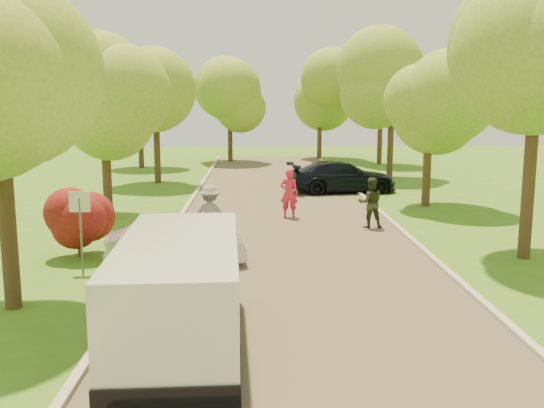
{
  "coord_description": "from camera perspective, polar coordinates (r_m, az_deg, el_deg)",
  "views": [
    {
      "loc": [
        -1.08,
        -12.1,
        4.56
      ],
      "look_at": [
        -0.56,
        7.05,
        1.3
      ],
      "focal_mm": 40.0,
      "sensor_mm": 36.0,
      "label": 1
    }
  ],
  "objects": [
    {
      "name": "tree_r_midb",
      "position": [
        27.21,
        15.06,
        10.0
      ],
      "size": [
        4.51,
        4.4,
        7.01
      ],
      "color": "#382619",
      "rests_on": "ground"
    },
    {
      "name": "person_olive",
      "position": [
        22.21,
        9.25,
        0.11
      ],
      "size": [
        0.92,
        0.72,
        1.85
      ],
      "primitive_type": "imported",
      "rotation": [
        0.0,
        0.0,
        3.11
      ],
      "color": "#282F1C",
      "rests_on": "ground"
    },
    {
      "name": "person_striped",
      "position": [
        23.9,
        1.61,
        1.01
      ],
      "size": [
        0.77,
        0.58,
        1.94
      ],
      "primitive_type": "imported",
      "rotation": [
        0.0,
        0.0,
        2.97
      ],
      "color": "red",
      "rests_on": "ground"
    },
    {
      "name": "tree_l_midb",
      "position": [
        24.77,
        -15.15,
        9.39
      ],
      "size": [
        4.3,
        4.2,
        6.62
      ],
      "color": "#382619",
      "rests_on": "ground"
    },
    {
      "name": "minivan",
      "position": [
        11.53,
        -8.66,
        -8.0
      ],
      "size": [
        2.4,
        5.6,
        2.05
      ],
      "rotation": [
        0.0,
        0.0,
        0.04
      ],
      "color": "silver",
      "rests_on": "ground"
    },
    {
      "name": "red_shrub",
      "position": [
        18.68,
        -17.76,
        -1.48
      ],
      "size": [
        1.7,
        1.7,
        1.95
      ],
      "color": "#382619",
      "rests_on": "ground"
    },
    {
      "name": "tree_bg_d",
      "position": [
        48.4,
        4.81,
        10.51
      ],
      "size": [
        5.12,
        5.0,
        7.72
      ],
      "color": "#382619",
      "rests_on": "ground"
    },
    {
      "name": "tree_bg_a",
      "position": [
        42.81,
        -12.13,
        10.45
      ],
      "size": [
        5.12,
        5.0,
        7.72
      ],
      "color": "#382619",
      "rests_on": "ground"
    },
    {
      "name": "ground",
      "position": [
        12.97,
        3.37,
        -10.93
      ],
      "size": [
        100.0,
        100.0,
        0.0
      ],
      "primitive_type": "plane",
      "color": "#406A19",
      "rests_on": "ground"
    },
    {
      "name": "dark_sedan",
      "position": [
        30.79,
        6.64,
        2.55
      ],
      "size": [
        5.68,
        2.94,
        1.57
      ],
      "primitive_type": "imported",
      "rotation": [
        0.0,
        0.0,
        1.71
      ],
      "color": "black",
      "rests_on": "ground"
    },
    {
      "name": "tree_l_mida",
      "position": [
        14.11,
        -23.74,
        11.36
      ],
      "size": [
        4.71,
        4.6,
        7.39
      ],
      "color": "#382619",
      "rests_on": "ground"
    },
    {
      "name": "longboard",
      "position": [
        19.07,
        -5.8,
        -3.9
      ],
      "size": [
        0.35,
        0.98,
        0.11
      ],
      "rotation": [
        0.0,
        0.0,
        3.06
      ],
      "color": "black",
      "rests_on": "ground"
    },
    {
      "name": "tree_bg_b",
      "position": [
        45.08,
        10.53,
        10.74
      ],
      "size": [
        5.12,
        5.0,
        7.95
      ],
      "color": "#382619",
      "rests_on": "ground"
    },
    {
      "name": "tree_bg_c",
      "position": [
        46.13,
        -3.74,
        10.2
      ],
      "size": [
        4.92,
        4.8,
        7.33
      ],
      "color": "#382619",
      "rests_on": "ground"
    },
    {
      "name": "skateboarder",
      "position": [
        18.87,
        -5.85,
        -1.07
      ],
      "size": [
        1.27,
        0.8,
        1.88
      ],
      "primitive_type": "imported",
      "rotation": [
        0.0,
        0.0,
        3.06
      ],
      "color": "gray",
      "rests_on": "longboard"
    },
    {
      "name": "silver_sedan",
      "position": [
        17.16,
        -8.97,
        -3.69
      ],
      "size": [
        3.97,
        1.8,
        1.26
      ],
      "primitive_type": "imported",
      "rotation": [
        0.0,
        0.0,
        1.69
      ],
      "color": "#B3B3B8",
      "rests_on": "ground"
    },
    {
      "name": "curb_right",
      "position": [
        21.23,
        12.48,
        -2.81
      ],
      "size": [
        0.18,
        60.0,
        0.12
      ],
      "primitive_type": "cube",
      "color": "#B2AD9E",
      "rests_on": "ground"
    },
    {
      "name": "curb_left",
      "position": [
        20.81,
        -9.74,
        -2.97
      ],
      "size": [
        0.18,
        60.0,
        0.12
      ],
      "primitive_type": "cube",
      "color": "#B2AD9E",
      "rests_on": "ground"
    },
    {
      "name": "street_sign",
      "position": [
        17.04,
        -17.62,
        -0.92
      ],
      "size": [
        0.55,
        0.06,
        2.17
      ],
      "color": "#59595E",
      "rests_on": "ground"
    },
    {
      "name": "tree_l_far",
      "position": [
        34.52,
        -10.6,
        11.0
      ],
      "size": [
        4.92,
        4.8,
        7.79
      ],
      "color": "#382619",
      "rests_on": "ground"
    },
    {
      "name": "tree_r_far",
      "position": [
        37.07,
        11.63,
        11.43
      ],
      "size": [
        5.33,
        5.2,
        8.34
      ],
      "color": "#382619",
      "rests_on": "ground"
    },
    {
      "name": "road",
      "position": [
        20.64,
        1.48,
        -3.1
      ],
      "size": [
        8.0,
        60.0,
        0.01
      ],
      "primitive_type": "cube",
      "color": "#4C4438",
      "rests_on": "ground"
    }
  ]
}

